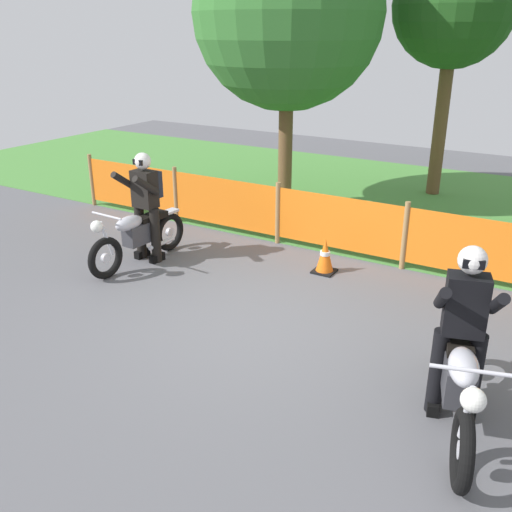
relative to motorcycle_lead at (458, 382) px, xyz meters
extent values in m
cube|color=#5B5B60|center=(-2.63, 0.94, -0.50)|extent=(24.00, 24.00, 0.02)
cube|color=#4C8C3D|center=(-2.63, 6.88, -0.49)|extent=(24.00, 6.98, 0.01)
cylinder|color=#997547|center=(-8.02, 3.39, 0.03)|extent=(0.08, 0.08, 1.05)
cylinder|color=#997547|center=(-5.86, 3.39, 0.03)|extent=(0.08, 0.08, 1.05)
cylinder|color=#997547|center=(-3.70, 3.39, 0.03)|extent=(0.08, 0.08, 1.05)
cylinder|color=#997547|center=(-1.55, 3.39, 0.03)|extent=(0.08, 0.08, 1.05)
cube|color=orange|center=(-6.94, 3.39, 0.05)|extent=(2.08, 0.02, 0.85)
cube|color=orange|center=(-4.78, 3.39, 0.05)|extent=(2.08, 0.02, 0.85)
cube|color=orange|center=(-2.63, 3.39, 0.05)|extent=(2.08, 0.02, 0.85)
cube|color=orange|center=(-0.47, 3.39, 0.05)|extent=(2.08, 0.02, 0.85)
cylinder|color=brown|center=(-4.69, 5.46, 0.72)|extent=(0.28, 0.28, 2.42)
sphere|color=#33702D|center=(-4.69, 5.46, 3.17)|extent=(3.56, 3.56, 3.56)
cylinder|color=brown|center=(-2.28, 7.87, 0.99)|extent=(0.28, 0.28, 2.96)
sphere|color=#23511E|center=(-2.28, 7.87, 3.32)|extent=(2.42, 2.42, 2.42)
torus|color=black|center=(0.21, -0.69, -0.16)|extent=(0.30, 0.68, 0.67)
cylinder|color=silver|center=(0.21, -0.69, -0.16)|extent=(0.10, 0.16, 0.15)
torus|color=black|center=(-0.22, 0.72, -0.16)|extent=(0.30, 0.68, 0.67)
cylinder|color=silver|center=(-0.22, 0.72, -0.16)|extent=(0.10, 0.16, 0.15)
cube|color=#38383D|center=(-0.02, 0.06, 0.03)|extent=(0.42, 0.68, 0.34)
ellipsoid|color=#B7B7C1|center=(0.05, -0.17, 0.26)|extent=(0.40, 0.60, 0.23)
cube|color=black|center=(-0.10, 0.31, 0.23)|extent=(0.39, 0.63, 0.10)
cube|color=silver|center=(-0.22, 0.72, 0.21)|extent=(0.27, 0.41, 0.04)
cylinder|color=silver|center=(0.19, -0.63, 0.15)|extent=(0.13, 0.25, 0.60)
sphere|color=white|center=(0.24, -0.79, 0.39)|extent=(0.24, 0.24, 0.19)
cylinder|color=silver|center=(0.18, -0.59, 0.51)|extent=(0.61, 0.21, 0.03)
cylinder|color=silver|center=(0.03, 0.41, -0.22)|extent=(0.24, 0.57, 0.07)
torus|color=black|center=(-5.12, 0.83, -0.18)|extent=(0.14, 0.63, 0.62)
cylinder|color=silver|center=(-5.12, 0.83, -0.18)|extent=(0.07, 0.14, 0.14)
torus|color=black|center=(-5.05, 2.19, -0.18)|extent=(0.14, 0.63, 0.62)
cylinder|color=silver|center=(-5.05, 2.19, -0.18)|extent=(0.07, 0.14, 0.14)
cube|color=#38383D|center=(-5.08, 1.56, 0.00)|extent=(0.26, 0.60, 0.31)
ellipsoid|color=#B7B7C1|center=(-5.09, 1.34, 0.21)|extent=(0.26, 0.52, 0.21)
cube|color=black|center=(-5.07, 1.80, 0.18)|extent=(0.24, 0.56, 0.10)
cube|color=silver|center=(-5.05, 2.19, 0.16)|extent=(0.17, 0.36, 0.04)
cylinder|color=silver|center=(-5.11, 0.89, 0.10)|extent=(0.07, 0.23, 0.55)
sphere|color=white|center=(-5.12, 0.73, 0.33)|extent=(0.18, 0.18, 0.18)
cylinder|color=silver|center=(-5.11, 0.93, 0.43)|extent=(0.59, 0.06, 0.03)
cylinder|color=silver|center=(-4.93, 1.84, -0.24)|extent=(0.10, 0.54, 0.07)
cylinder|color=black|center=(0.09, 0.26, -0.06)|extent=(0.19, 0.19, 0.86)
cube|color=black|center=(0.09, 0.26, -0.43)|extent=(0.18, 0.28, 0.12)
cylinder|color=black|center=(-0.22, 0.17, -0.06)|extent=(0.19, 0.19, 0.86)
cube|color=black|center=(-0.22, 0.17, -0.43)|extent=(0.18, 0.28, 0.12)
cube|color=black|center=(-0.07, 0.21, 0.65)|extent=(0.41, 0.33, 0.56)
cylinder|color=black|center=(0.20, 0.11, 0.77)|extent=(0.24, 0.49, 0.38)
cylinder|color=black|center=(-0.23, -0.02, 0.77)|extent=(0.24, 0.49, 0.38)
sphere|color=white|center=(-0.07, 0.21, 1.07)|extent=(0.31, 0.31, 0.25)
cube|color=black|center=(-0.04, 0.12, 1.07)|extent=(0.18, 0.08, 0.08)
cylinder|color=black|center=(-4.91, 1.70, -0.06)|extent=(0.16, 0.16, 0.86)
cube|color=black|center=(-4.91, 1.70, -0.43)|extent=(0.12, 0.27, 0.12)
cylinder|color=black|center=(-5.23, 1.71, -0.06)|extent=(0.16, 0.16, 0.86)
cube|color=black|center=(-5.23, 1.71, -0.43)|extent=(0.12, 0.27, 0.12)
cube|color=black|center=(-5.07, 1.71, 0.65)|extent=(0.37, 0.26, 0.56)
cylinder|color=black|center=(-4.86, 1.51, 0.77)|extent=(0.13, 0.49, 0.38)
cylinder|color=black|center=(-5.30, 1.54, 0.77)|extent=(0.13, 0.49, 0.38)
sphere|color=white|center=(-5.07, 1.71, 1.07)|extent=(0.26, 0.26, 0.25)
cube|color=black|center=(-5.08, 1.61, 1.07)|extent=(0.18, 0.04, 0.08)
cube|color=#1E232D|center=(-5.06, 1.88, 0.69)|extent=(0.29, 0.17, 0.40)
cube|color=black|center=(-2.49, 2.66, -0.48)|extent=(0.32, 0.32, 0.03)
cone|color=orange|center=(-2.49, 2.66, -0.21)|extent=(0.26, 0.26, 0.50)
cylinder|color=white|center=(-2.49, 2.66, -0.19)|extent=(0.15, 0.15, 0.06)
camera|label=1|loc=(0.66, -4.56, 2.90)|focal=39.97mm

